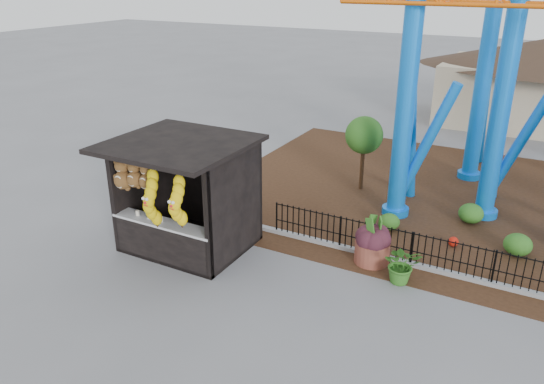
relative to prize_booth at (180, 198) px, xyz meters
The scene contains 9 objects.
ground 3.51m from the prize_booth, 16.38° to the right, with size 120.00×120.00×0.00m, color slate.
mulch_bed 10.11m from the prize_booth, 45.35° to the left, with size 18.00×12.00×0.02m, color #331E11.
curb 7.48m from the prize_booth, 16.72° to the left, with size 18.00×0.18×0.12m, color gray.
prize_booth is the anchor object (origin of this frame).
picket_fence 8.27m from the prize_booth, 14.91° to the left, with size 12.20×0.06×1.00m, color black, non-canonical shape.
terracotta_planter 5.33m from the prize_booth, 20.46° to the left, with size 0.93×0.93×0.60m, color brown.
planter_foliage 5.22m from the prize_booth, 20.46° to the left, with size 0.70×0.70×0.64m, color #35151E.
potted_plant 6.03m from the prize_booth, 11.90° to the left, with size 0.91×0.79×1.01m, color #214F17.
landscaping 9.35m from the prize_booth, 29.83° to the left, with size 8.22×3.38×0.60m.
Camera 1 is at (5.41, -9.42, 7.16)m, focal length 35.00 mm.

